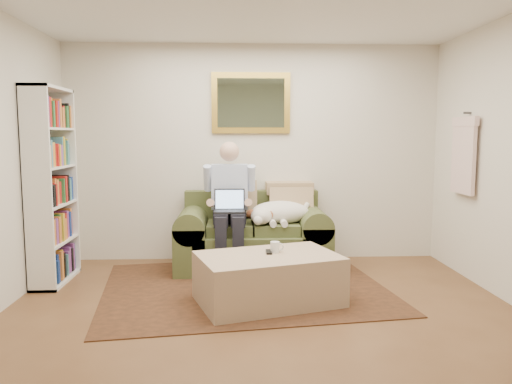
{
  "coord_description": "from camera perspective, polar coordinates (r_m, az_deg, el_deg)",
  "views": [
    {
      "loc": [
        -0.24,
        -3.56,
        1.52
      ],
      "look_at": [
        -0.01,
        1.41,
        0.95
      ],
      "focal_mm": 35.0,
      "sensor_mm": 36.0,
      "label": 1
    }
  ],
  "objects": [
    {
      "name": "room_shell",
      "position": [
        3.93,
        0.88,
        3.33
      ],
      "size": [
        4.51,
        5.0,
        2.61
      ],
      "color": "brown",
      "rests_on": "ground"
    },
    {
      "name": "rug",
      "position": [
        5.07,
        -1.31,
        -10.84
      ],
      "size": [
        3.02,
        2.55,
        0.01
      ],
      "primitive_type": "cube",
      "rotation": [
        0.0,
        0.0,
        0.14
      ],
      "color": "black",
      "rests_on": "room_shell"
    },
    {
      "name": "sofa",
      "position": [
        5.73,
        -0.41,
        -5.79
      ],
      "size": [
        1.72,
        0.87,
        1.03
      ],
      "color": "#494C28",
      "rests_on": "room_shell"
    },
    {
      "name": "seated_man",
      "position": [
        5.49,
        -3.04,
        -1.82
      ],
      "size": [
        0.57,
        0.81,
        1.45
      ],
      "primitive_type": null,
      "color": "#8C9FD8",
      "rests_on": "sofa"
    },
    {
      "name": "laptop",
      "position": [
        5.42,
        -3.05,
        -1.55
      ],
      "size": [
        0.33,
        0.26,
        0.24
      ],
      "color": "black",
      "rests_on": "seated_man"
    },
    {
      "name": "sleeping_dog",
      "position": [
        5.6,
        2.78,
        -2.34
      ],
      "size": [
        0.71,
        0.44,
        0.26
      ],
      "primitive_type": null,
      "color": "white",
      "rests_on": "sofa"
    },
    {
      "name": "ottoman",
      "position": [
        4.58,
        1.41,
        -9.91
      ],
      "size": [
        1.41,
        1.11,
        0.45
      ],
      "primitive_type": "cube",
      "rotation": [
        0.0,
        0.0,
        0.3
      ],
      "color": "tan",
      "rests_on": "room_shell"
    },
    {
      "name": "coffee_mug",
      "position": [
        4.61,
        2.17,
        -6.3
      ],
      "size": [
        0.08,
        0.08,
        0.1
      ],
      "primitive_type": "cylinder",
      "color": "white",
      "rests_on": "ottoman"
    },
    {
      "name": "tv_remote",
      "position": [
        4.59,
        1.47,
        -6.86
      ],
      "size": [
        0.05,
        0.15,
        0.02
      ],
      "primitive_type": "cube",
      "rotation": [
        0.0,
        0.0,
        -0.0
      ],
      "color": "black",
      "rests_on": "ottoman"
    },
    {
      "name": "bookshelf",
      "position": [
        5.51,
        -22.33,
        0.63
      ],
      "size": [
        0.28,
        0.8,
        2.0
      ],
      "primitive_type": null,
      "color": "white",
      "rests_on": "room_shell"
    },
    {
      "name": "wall_mirror",
      "position": [
        6.05,
        -0.59,
        10.14
      ],
      "size": [
        0.94,
        0.04,
        0.72
      ],
      "color": "gold",
      "rests_on": "room_shell"
    },
    {
      "name": "hanging_shirt",
      "position": [
        5.71,
        22.65,
        4.33
      ],
      "size": [
        0.06,
        0.52,
        0.9
      ],
      "primitive_type": null,
      "color": "#F6D3CB",
      "rests_on": "room_shell"
    }
  ]
}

